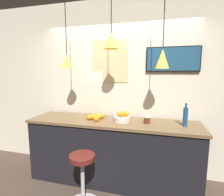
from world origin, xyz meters
The scene contains 13 objects.
back_wall centered at (0.00, 1.01, 1.45)m, with size 8.00×0.06×2.90m.
service_counter centered at (0.00, 0.58, 0.49)m, with size 2.59×0.65×0.99m.
bar_stool centered at (-0.22, -0.05, 0.41)m, with size 0.45×0.45×0.71m.
fruit_bowl centered at (0.15, 0.58, 1.05)m, with size 0.24×0.24×0.16m.
orange_pile centered at (-0.27, 0.60, 1.02)m, with size 0.25×0.28×0.09m.
juice_bottle centered at (1.03, 0.58, 1.12)m, with size 0.06×0.06×0.32m.
spread_jar centered at (0.52, 0.58, 1.04)m, with size 0.09×0.09×0.10m.
pendant_lamp_left centered at (-0.70, 0.54, 1.89)m, with size 0.19×0.19×1.02m.
pendant_lamp_middle centered at (0.00, 0.54, 2.15)m, with size 0.22×0.22×0.76m.
pendant_lamp_right centered at (0.70, 0.54, 1.90)m, with size 0.18×0.18×1.04m.
mounted_tv centered at (0.86, 0.96, 1.91)m, with size 0.79×0.04×0.38m.
hanging_menu_board centered at (-0.19, 0.34, 1.65)m, with size 0.24×0.01×0.17m.
wall_poster centered at (-0.14, 0.98, 1.90)m, with size 0.62×0.01×0.70m.
Camera 1 is at (0.67, -1.91, 1.73)m, focal length 28.00 mm.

